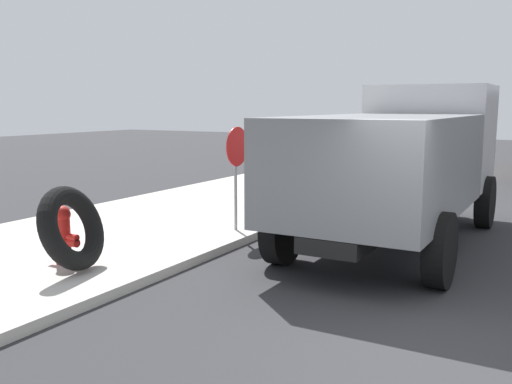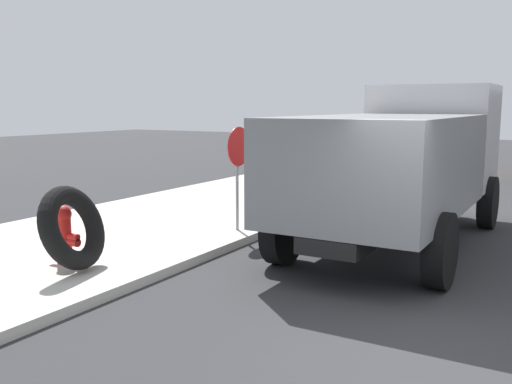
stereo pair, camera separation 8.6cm
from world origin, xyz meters
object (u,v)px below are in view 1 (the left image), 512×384
at_px(fire_hydrant, 63,233).
at_px(loose_tire, 72,228).
at_px(stop_sign, 237,159).
at_px(dump_truck_gray, 402,157).

distance_m(fire_hydrant, loose_tire, 0.52).
bearing_deg(fire_hydrant, stop_sign, -18.08).
relative_size(loose_tire, stop_sign, 0.63).
xyz_separation_m(fire_hydrant, stop_sign, (3.34, -1.09, 0.91)).
distance_m(loose_tire, dump_truck_gray, 6.02).
bearing_deg(fire_hydrant, dump_truck_gray, -40.62).
bearing_deg(loose_tire, stop_sign, -10.34).
distance_m(fire_hydrant, dump_truck_gray, 6.15).
relative_size(fire_hydrant, dump_truck_gray, 0.13).
xyz_separation_m(fire_hydrant, loose_tire, (-0.22, -0.44, 0.17)).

